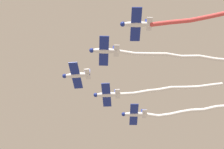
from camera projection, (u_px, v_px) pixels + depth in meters
The scene contains 8 objects.
airplane_lead at pixel (76, 75), 73.28m from camera, with size 7.14×5.44×1.76m.
airplane_left_wing at pixel (104, 51), 68.79m from camera, with size 7.10×5.34×1.76m.
smoke_trail_left_wing at pixel (191, 58), 70.18m from camera, with size 1.58×26.41×1.58m.
airplane_right_wing at pixel (107, 95), 77.74m from camera, with size 7.14×5.42×1.76m.
smoke_trail_right_wing at pixel (171, 89), 78.65m from camera, with size 4.06×20.91×3.83m.
airplane_slot at pixel (136, 24), 64.12m from camera, with size 7.12×5.37×1.76m.
airplane_trail at pixel (134, 114), 81.79m from camera, with size 7.12×5.38×1.76m.
smoke_trail_trail at pixel (199, 110), 81.36m from camera, with size 7.37×21.29×2.11m.
Camera 1 is at (-54.03, 8.16, 6.34)m, focal length 64.03 mm.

